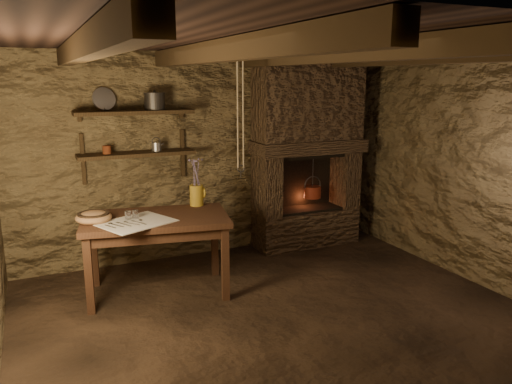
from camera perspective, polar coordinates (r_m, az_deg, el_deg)
name	(u,v)px	position (r m, az deg, el deg)	size (l,w,h in m)	color
floor	(282,321)	(4.58, 2.99, -14.51)	(4.50, 4.50, 0.00)	black
back_wall	(206,156)	(5.98, -5.71, 4.11)	(4.50, 0.04, 2.40)	#4A3922
front_wall	(476,273)	(2.64, 23.87, -8.43)	(4.50, 0.04, 2.40)	#4A3922
right_wall	(480,170)	(5.56, 24.23, 2.35)	(0.04, 4.00, 2.40)	#4A3922
ceiling	(286,40)	(4.08, 3.40, 16.97)	(4.50, 4.00, 0.04)	black
beam_far_left	(85,47)	(3.63, -18.92, 15.40)	(0.14, 3.95, 0.16)	black
beam_mid_left	(226,50)	(3.87, -3.45, 15.85)	(0.14, 3.95, 0.16)	black
beam_mid_right	(339,53)	(4.33, 9.47, 15.39)	(0.14, 3.95, 0.16)	black
beam_far_right	(432,55)	(4.95, 19.48, 14.52)	(0.14, 3.95, 0.16)	black
shelf_lower	(137,154)	(5.60, -13.48, 4.25)	(1.25, 0.30, 0.04)	black
shelf_upper	(134,112)	(5.55, -13.72, 8.84)	(1.25, 0.30, 0.04)	black
hearth	(307,150)	(6.29, 5.87, 4.77)	(1.43, 0.51, 2.30)	#3B2A1D
work_table	(157,252)	(5.07, -11.23, -6.74)	(1.51, 1.04, 0.79)	#321C11
linen_cloth	(136,222)	(4.78, -13.55, -3.40)	(0.63, 0.50, 0.01)	silver
pewter_cutlery_row	(136,222)	(4.75, -13.51, -3.35)	(0.52, 0.20, 0.01)	gray
drinking_glasses	(135,214)	(4.88, -13.62, -2.51)	(0.20, 0.06, 0.08)	white
stoneware_jug	(197,185)	(5.27, -6.80, 0.77)	(0.16, 0.15, 0.51)	#AB8721
wooden_bowl	(94,217)	(4.92, -18.07, -2.79)	(0.34, 0.34, 0.12)	#946840
iron_stockpot	(155,102)	(5.59, -11.51, 10.03)	(0.22, 0.22, 0.17)	#2E2B29
tin_pan	(104,99)	(5.60, -17.01, 10.14)	(0.25, 0.25, 0.03)	#A8A7A3
small_kettle	(156,147)	(5.64, -11.32, 5.10)	(0.14, 0.10, 0.15)	#A8A7A3
rusty_tin	(107,150)	(5.54, -16.68, 4.64)	(0.09, 0.09, 0.09)	#5C2512
red_pot	(312,191)	(6.37, 6.47, 0.10)	(0.26, 0.26, 0.54)	maroon
hanging_ropes	(240,110)	(5.05, -1.80, 9.39)	(0.08, 0.08, 1.20)	#C7B48C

